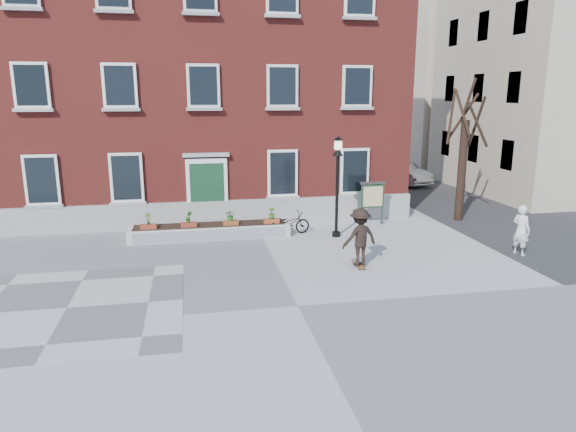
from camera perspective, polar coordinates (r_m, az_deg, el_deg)
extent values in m
plane|color=#9F9FA2|center=(13.83, 1.09, -9.96)|extent=(100.00, 100.00, 0.00)
cube|color=#5E5E61|center=(14.88, -23.36, -9.36)|extent=(6.00, 6.00, 0.01)
imported|color=black|center=(20.41, 0.13, -0.84)|extent=(1.85, 0.99, 0.92)
imported|color=silver|center=(32.87, 12.36, 4.78)|extent=(2.80, 4.67, 1.45)
imported|color=silver|center=(19.53, 24.48, -1.43)|extent=(0.62, 0.76, 1.78)
cube|color=maroon|center=(26.43, -9.74, 14.34)|extent=(18.00, 10.00, 12.00)
cube|color=#9C9B97|center=(21.87, -8.87, 0.21)|extent=(18.00, 0.24, 1.10)
cube|color=#969591|center=(21.85, -8.81, -1.02)|extent=(2.60, 0.80, 0.20)
cube|color=gray|center=(21.95, -8.85, -0.42)|extent=(2.20, 0.50, 0.20)
cube|color=white|center=(21.69, -8.97, 3.06)|extent=(1.70, 0.12, 2.50)
cube|color=#163C23|center=(21.66, -8.96, 2.78)|extent=(1.40, 0.06, 2.30)
cube|color=#A4A39F|center=(21.45, -9.11, 6.72)|extent=(1.90, 0.25, 0.15)
cube|color=white|center=(22.33, -25.70, 3.62)|extent=(1.30, 0.10, 2.00)
cube|color=black|center=(22.28, -25.73, 3.60)|extent=(1.08, 0.04, 1.78)
cube|color=#969692|center=(22.45, -25.46, 0.93)|extent=(1.44, 0.20, 0.12)
cube|color=white|center=(22.08, -26.66, 12.85)|extent=(1.30, 0.10, 1.70)
cube|color=black|center=(22.04, -26.69, 12.85)|extent=(1.08, 0.04, 1.48)
cube|color=#ADADA7|center=(22.03, -26.45, 10.50)|extent=(1.44, 0.20, 0.12)
cube|color=#989893|center=(22.23, -27.47, 19.76)|extent=(1.44, 0.20, 0.12)
cube|color=white|center=(21.72, -17.51, 4.09)|extent=(1.30, 0.10, 2.00)
cube|color=black|center=(21.67, -17.52, 4.07)|extent=(1.08, 0.04, 1.78)
cube|color=#A8A8A3|center=(21.85, -17.33, 1.32)|extent=(1.44, 0.20, 0.12)
cube|color=white|center=(21.47, -18.20, 13.61)|extent=(1.30, 0.10, 1.70)
cube|color=black|center=(21.42, -18.21, 13.61)|extent=(1.08, 0.04, 1.48)
cube|color=#9A9995|center=(21.42, -18.04, 11.18)|extent=(1.44, 0.20, 0.12)
cube|color=#979793|center=(21.62, -18.77, 20.73)|extent=(1.44, 0.20, 0.12)
cube|color=silver|center=(21.33, -9.39, 14.09)|extent=(1.30, 0.10, 1.70)
cube|color=black|center=(21.28, -9.38, 14.09)|extent=(1.08, 0.04, 1.48)
cube|color=gray|center=(21.27, -9.29, 11.64)|extent=(1.44, 0.20, 0.12)
cube|color=gray|center=(21.48, -9.68, 21.28)|extent=(1.44, 0.20, 0.12)
cube|color=white|center=(21.91, -0.61, 4.79)|extent=(1.30, 0.10, 2.00)
cube|color=black|center=(21.86, -0.58, 4.77)|extent=(1.08, 0.04, 1.78)
cube|color=#A3A39E|center=(22.03, -0.57, 2.04)|extent=(1.44, 0.20, 0.12)
cube|color=silver|center=(21.66, -0.63, 14.24)|extent=(1.30, 0.10, 1.70)
cube|color=black|center=(21.61, -0.61, 14.25)|extent=(1.08, 0.04, 1.48)
cube|color=#ACACA6|center=(21.61, -0.60, 11.83)|extent=(1.44, 0.20, 0.12)
cube|color=#ADADA8|center=(21.81, -0.62, 21.33)|extent=(1.44, 0.20, 0.12)
cube|color=white|center=(22.69, 7.40, 4.98)|extent=(1.30, 0.10, 2.00)
cube|color=black|center=(22.64, 7.44, 4.96)|extent=(1.08, 0.04, 1.78)
cube|color=#A8A8A3|center=(22.81, 7.37, 2.32)|extent=(1.44, 0.20, 0.12)
cube|color=silver|center=(22.45, 7.69, 14.10)|extent=(1.30, 0.10, 1.70)
cube|color=black|center=(22.40, 7.73, 14.10)|extent=(1.08, 0.04, 1.48)
cube|color=#A1A19C|center=(22.40, 7.66, 11.77)|extent=(1.44, 0.20, 0.12)
cube|color=#989893|center=(22.59, 7.96, 20.94)|extent=(1.44, 0.20, 0.12)
cube|color=silver|center=(20.31, -8.66, -1.68)|extent=(6.20, 1.10, 0.50)
cube|color=silver|center=(19.77, -8.59, -2.10)|extent=(5.80, 0.02, 0.40)
cube|color=black|center=(20.25, -8.68, -1.00)|extent=(5.80, 0.90, 0.06)
cube|color=maroon|center=(20.04, -15.24, -1.18)|extent=(0.60, 0.25, 0.20)
imported|color=#305E1C|center=(19.97, -15.30, -0.28)|extent=(0.24, 0.24, 0.45)
cube|color=maroon|center=(19.97, -10.95, -0.99)|extent=(0.60, 0.25, 0.20)
imported|color=#30691F|center=(19.90, -10.99, -0.09)|extent=(0.25, 0.25, 0.45)
cube|color=brown|center=(20.03, -6.37, -0.79)|extent=(0.60, 0.25, 0.20)
imported|color=#2A611D|center=(19.95, -6.40, 0.11)|extent=(0.40, 0.40, 0.45)
cube|color=#994421|center=(20.20, -1.85, -0.59)|extent=(0.60, 0.25, 0.20)
imported|color=#2F641E|center=(20.13, -1.86, 0.31)|extent=(0.25, 0.25, 0.45)
cylinder|color=black|center=(23.73, 18.74, 4.74)|extent=(0.36, 0.36, 4.40)
cylinder|color=black|center=(23.78, 20.21, 9.72)|extent=(0.12, 1.12, 2.23)
cylinder|color=#321E16|center=(24.06, 18.91, 10.48)|extent=(1.18, 0.49, 1.97)
cylinder|color=black|center=(23.59, 17.68, 10.52)|extent=(0.88, 1.14, 2.35)
cylinder|color=#2E2114|center=(23.17, 18.82, 10.84)|extent=(0.60, 0.77, 1.90)
cylinder|color=#312215|center=(23.09, 20.34, 9.51)|extent=(1.39, 0.55, 1.95)
cylinder|color=black|center=(23.69, 19.51, 12.40)|extent=(0.43, 0.48, 1.58)
cube|color=#343436|center=(34.20, 14.72, 3.75)|extent=(8.00, 36.00, 0.01)
cube|color=#C0B39A|center=(33.55, 28.12, 14.48)|extent=(10.00, 11.00, 14.00)
cube|color=beige|center=(43.62, 17.99, 14.12)|extent=(10.00, 11.00, 13.00)
cube|color=black|center=(28.17, 23.22, 6.25)|extent=(0.08, 1.00, 1.50)
cube|color=black|center=(30.86, 19.93, 7.07)|extent=(0.08, 1.00, 1.50)
cube|color=black|center=(33.64, 17.17, 7.73)|extent=(0.08, 1.00, 1.50)
cube|color=black|center=(28.01, 23.86, 12.95)|extent=(0.08, 1.00, 1.50)
cube|color=black|center=(30.72, 20.43, 13.19)|extent=(0.08, 1.00, 1.50)
cube|color=black|center=(33.51, 17.57, 13.35)|extent=(0.08, 1.00, 1.50)
cube|color=black|center=(28.23, 24.50, 19.43)|extent=(0.08, 1.00, 1.50)
cube|color=black|center=(30.92, 20.94, 19.11)|extent=(0.08, 1.00, 1.50)
cube|color=black|center=(33.69, 17.97, 18.79)|extent=(0.08, 1.00, 1.50)
cylinder|color=black|center=(20.34, 5.37, -2.00)|extent=(0.32, 0.32, 0.20)
cylinder|color=black|center=(20.00, 5.46, 2.15)|extent=(0.12, 0.12, 3.20)
cone|color=black|center=(19.73, 5.57, 7.14)|extent=(0.40, 0.40, 0.30)
cube|color=#FFF0BB|center=(19.71, 5.59, 7.86)|extent=(0.24, 0.24, 0.34)
cone|color=black|center=(19.68, 5.61, 8.58)|extent=(0.40, 0.40, 0.16)
cylinder|color=#183123|center=(22.03, 8.23, 1.26)|extent=(0.08, 0.08, 1.80)
cylinder|color=#183020|center=(22.33, 10.42, 1.34)|extent=(0.08, 0.08, 1.80)
cube|color=#183121|center=(22.11, 9.37, 2.19)|extent=(1.00, 0.10, 1.00)
cube|color=#EAE697|center=(22.05, 9.42, 2.16)|extent=(0.85, 0.02, 0.85)
cube|color=#36312E|center=(22.00, 9.42, 3.64)|extent=(1.10, 0.16, 0.10)
cube|color=brown|center=(16.92, 7.88, -5.42)|extent=(0.22, 0.78, 0.03)
cylinder|color=black|center=(16.65, 7.88, -5.86)|extent=(0.03, 0.05, 0.05)
cylinder|color=black|center=(16.71, 8.47, -5.81)|extent=(0.03, 0.05, 0.05)
cylinder|color=black|center=(17.16, 7.29, -5.26)|extent=(0.03, 0.05, 0.05)
cylinder|color=black|center=(17.21, 7.86, -5.22)|extent=(0.03, 0.05, 0.05)
imported|color=black|center=(16.64, 7.98, -2.31)|extent=(1.35, 0.98, 1.88)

